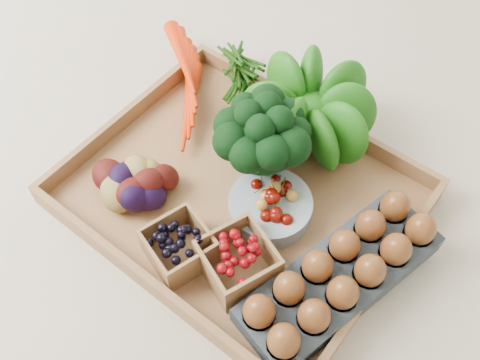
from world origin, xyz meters
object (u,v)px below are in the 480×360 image
Objects in this scene: cherry_bowl at (270,207)px; egg_carton at (340,278)px; broccoli at (262,152)px; tray at (240,197)px.

cherry_bowl is 0.42× the size of egg_carton.
broccoli is 0.09m from cherry_bowl.
broccoli reaches higher than tray.
cherry_bowl is (0.06, -0.06, -0.04)m from broccoli.
cherry_bowl is 0.16m from egg_carton.
broccoli is at bearing 170.71° from egg_carton.
broccoli reaches higher than cherry_bowl.
cherry_bowl is at bearing -42.93° from broccoli.
egg_carton reaches higher than cherry_bowl.
cherry_bowl is at bearing -179.39° from egg_carton.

